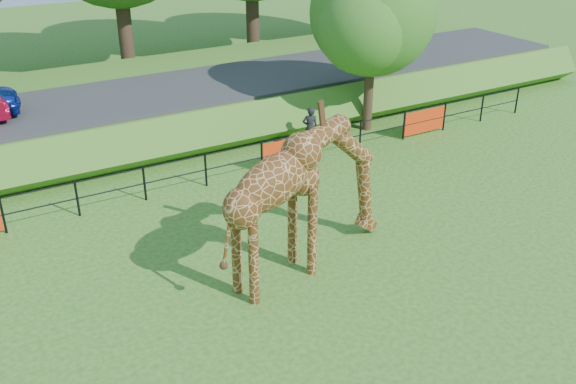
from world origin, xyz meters
name	(u,v)px	position (x,y,z in m)	size (l,w,h in m)	color
ground	(353,319)	(0.00, 0.00, 0.00)	(90.00, 90.00, 0.00)	#2C6218
giraffe	(307,198)	(0.27, 2.43, 1.88)	(5.26, 0.97, 3.76)	#552E11
perimeter_fence	(206,170)	(0.00, 8.00, 0.55)	(28.07, 0.10, 1.10)	black
embankment	(130,103)	(0.00, 15.50, 0.65)	(40.00, 9.00, 1.30)	#2C6218
road	(141,95)	(0.00, 14.00, 1.36)	(40.00, 5.00, 0.12)	#2E2E30
visitor	(310,128)	(4.52, 9.03, 0.78)	(0.57, 0.37, 1.56)	black
tree_east	(374,17)	(7.60, 9.63, 4.28)	(5.40, 4.71, 6.76)	#342417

